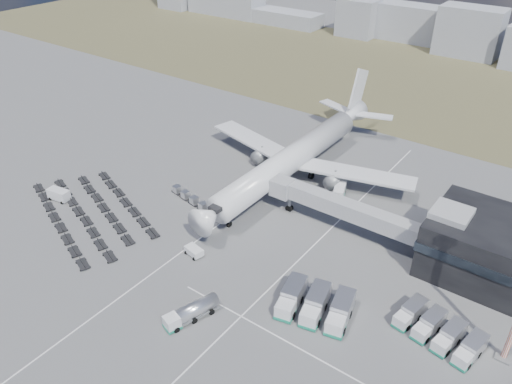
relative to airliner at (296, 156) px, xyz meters
The scene contains 14 objects.
ground 32.81m from the airliner, 90.00° to the right, with size 420.00×420.00×0.00m, color #565659.
grass_strip 77.80m from the airliner, 90.00° to the left, with size 420.00×90.00×0.01m, color brown.
lane_markings 31.41m from the airliner, 71.60° to the right, with size 47.12×110.00×0.01m.
jet_bridge 19.89m from the airliner, 36.93° to the right, with size 30.30×3.80×7.05m.
airliner is the anchor object (origin of this frame).
skyline 120.43m from the airliner, 103.79° to the left, with size 296.89×24.50×24.74m.
fuel_tanker 46.43m from the airliner, 77.13° to the right, with size 4.73×8.99×2.82m.
pushback_tug 33.96m from the airliner, 89.36° to the right, with size 3.40×1.91×1.52m, color silver.
utility_van 50.30m from the airliner, 132.91° to the right, with size 4.64×2.10×2.45m, color silver.
catering_truck 12.66m from the airliner, ahead, with size 3.90×5.80×2.47m.
service_trucks_near 41.40m from the airliner, 53.40° to the right, with size 11.97×10.03×3.19m.
service_trucks_far 49.48m from the airliner, 33.01° to the right, with size 12.62×8.48×2.58m.
uld_row 24.40m from the airliner, 116.09° to the right, with size 14.25×4.12×1.56m.
baggage_dollies 44.06m from the airliner, 124.90° to the right, with size 35.53×25.20×0.78m.
Camera 1 is at (49.73, -50.29, 55.90)m, focal length 35.00 mm.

